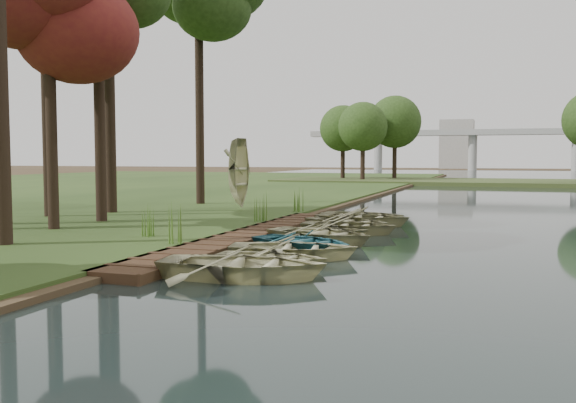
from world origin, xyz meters
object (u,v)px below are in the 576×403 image
(rowboat_0, at_px, (243,261))
(rowboat_2, at_px, (294,246))
(boardwalk, at_px, (246,237))
(rowboat_1, at_px, (271,255))
(stored_rowboat, at_px, (240,201))

(rowboat_0, relative_size, rowboat_2, 1.11)
(rowboat_2, bearing_deg, boardwalk, 28.96)
(rowboat_0, height_order, rowboat_2, rowboat_0)
(rowboat_2, bearing_deg, rowboat_0, 164.61)
(rowboat_2, bearing_deg, rowboat_1, 163.06)
(boardwalk, xyz_separation_m, rowboat_0, (2.60, -6.46, 0.31))
(rowboat_2, distance_m, stored_rowboat, 14.85)
(rowboat_0, distance_m, rowboat_1, 1.72)
(stored_rowboat, bearing_deg, rowboat_2, -147.62)
(rowboat_0, relative_size, rowboat_1, 1.33)
(rowboat_0, height_order, stored_rowboat, stored_rowboat)
(rowboat_0, xyz_separation_m, rowboat_1, (0.08, 1.71, -0.10))
(boardwalk, distance_m, rowboat_1, 5.46)
(rowboat_0, bearing_deg, rowboat_1, -10.08)
(rowboat_0, distance_m, rowboat_2, 3.17)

